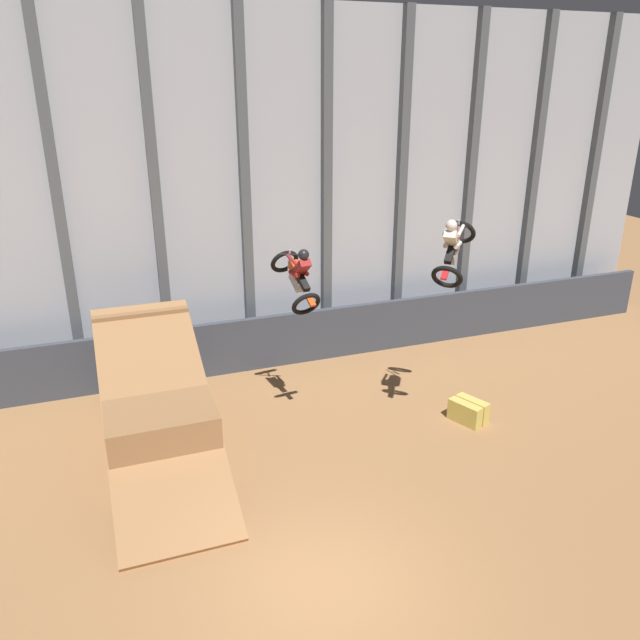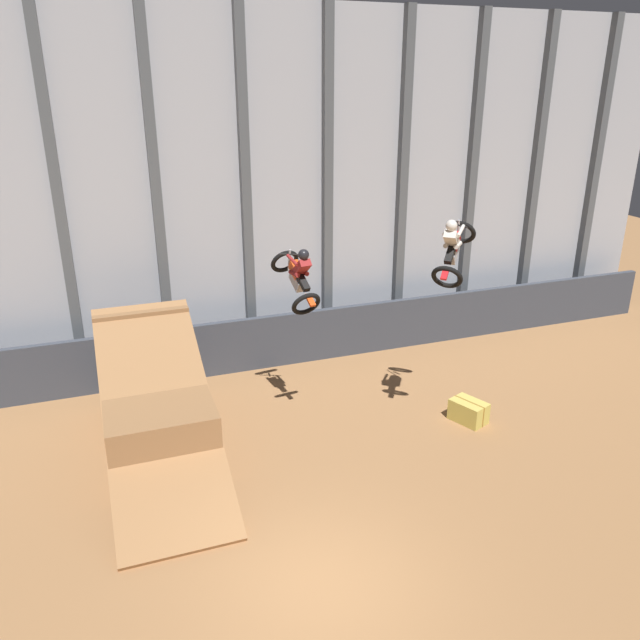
{
  "view_description": "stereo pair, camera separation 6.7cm",
  "coord_description": "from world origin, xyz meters",
  "px_view_note": "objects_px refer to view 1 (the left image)",
  "views": [
    {
      "loc": [
        -2.98,
        -7.94,
        8.28
      ],
      "look_at": [
        1.88,
        5.28,
        2.85
      ],
      "focal_mm": 35.0,
      "sensor_mm": 36.0,
      "label": 1
    },
    {
      "loc": [
        -2.91,
        -7.96,
        8.28
      ],
      "look_at": [
        1.88,
        5.28,
        2.85
      ],
      "focal_mm": 35.0,
      "sensor_mm": 36.0,
      "label": 2
    }
  ],
  "objects_px": {
    "rider_bike_right_air": "(453,248)",
    "hay_bale_trackside": "(468,411)",
    "dirt_ramp": "(155,405)",
    "rider_bike_left_air": "(297,276)"
  },
  "relations": [
    {
      "from": "rider_bike_right_air",
      "to": "hay_bale_trackside",
      "type": "bearing_deg",
      "value": 37.04
    },
    {
      "from": "rider_bike_left_air",
      "to": "hay_bale_trackside",
      "type": "height_order",
      "value": "rider_bike_left_air"
    },
    {
      "from": "hay_bale_trackside",
      "to": "dirt_ramp",
      "type": "bearing_deg",
      "value": 166.59
    },
    {
      "from": "dirt_ramp",
      "to": "hay_bale_trackside",
      "type": "distance_m",
      "value": 7.91
    },
    {
      "from": "dirt_ramp",
      "to": "hay_bale_trackside",
      "type": "xyz_separation_m",
      "value": [
        7.67,
        -1.83,
        -0.7
      ]
    },
    {
      "from": "dirt_ramp",
      "to": "rider_bike_left_air",
      "type": "distance_m",
      "value": 4.62
    },
    {
      "from": "dirt_ramp",
      "to": "hay_bale_trackside",
      "type": "height_order",
      "value": "dirt_ramp"
    },
    {
      "from": "dirt_ramp",
      "to": "rider_bike_left_air",
      "type": "xyz_separation_m",
      "value": [
        3.59,
        -0.22,
        2.91
      ]
    },
    {
      "from": "rider_bike_right_air",
      "to": "hay_bale_trackside",
      "type": "height_order",
      "value": "rider_bike_right_air"
    },
    {
      "from": "rider_bike_right_air",
      "to": "hay_bale_trackside",
      "type": "relative_size",
      "value": 1.61
    }
  ]
}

